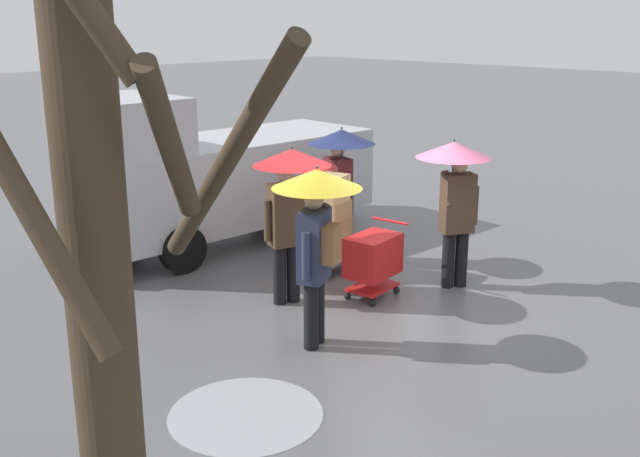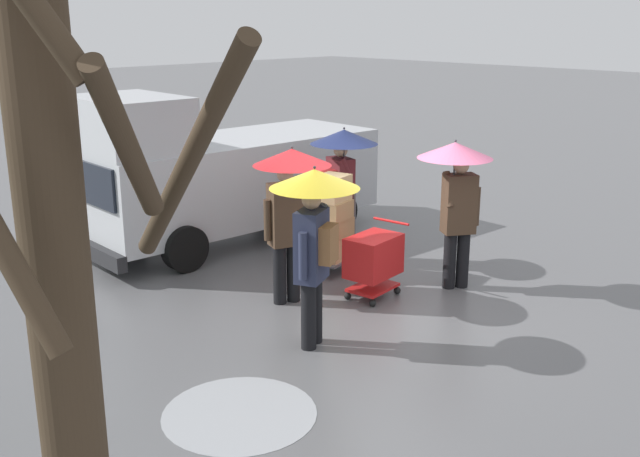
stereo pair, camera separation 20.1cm
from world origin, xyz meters
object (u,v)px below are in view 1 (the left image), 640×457
Objects in this scene: shopping_cart_vendor at (373,258)px; bare_tree_near at (117,448)px; pedestrian_white_side at (455,180)px; pedestrian_far_side at (339,164)px; pedestrian_black_side at (316,217)px; hand_dolly_boxes at (330,219)px; cargo_van_parked_right at (216,174)px; pedestrian_pink_side at (289,189)px.

shopping_cart_vendor is 7.59m from bare_tree_near.
shopping_cart_vendor is 1.58m from pedestrian_white_side.
pedestrian_black_side is at bearing 127.85° from pedestrian_far_side.
shopping_cart_vendor is 0.47× the size of pedestrian_black_side.
hand_dolly_boxes is at bearing -52.26° from bare_tree_near.
pedestrian_far_side is at bearing -164.12° from cargo_van_parked_right.
bare_tree_near is (-3.98, 6.26, 1.64)m from shopping_cart_vendor.
pedestrian_black_side is (-0.52, 1.65, 1.00)m from shopping_cart_vendor.
bare_tree_near is at bearing 126.89° from pedestrian_black_side.
pedestrian_pink_side is 7.11m from bare_tree_near.
pedestrian_white_side is at bearing -116.58° from shopping_cart_vendor.
bare_tree_near reaches higher than cargo_van_parked_right.
hand_dolly_boxes is 0.71× the size of pedestrian_white_side.
pedestrian_white_side is 0.49× the size of bare_tree_near.
cargo_van_parked_right is at bearing -23.58° from pedestrian_black_side.
pedestrian_black_side reaches higher than shopping_cart_vendor.
pedestrian_far_side reaches higher than shopping_cart_vendor.
shopping_cart_vendor is at bearing 165.35° from hand_dolly_boxes.
hand_dolly_boxes is 0.35× the size of bare_tree_near.
hand_dolly_boxes is at bearing 26.35° from pedestrian_white_side.
pedestrian_far_side is at bearing 8.03° from pedestrian_white_side.
pedestrian_black_side is (-4.17, 1.82, 0.39)m from cargo_van_parked_right.
shopping_cart_vendor is 0.23× the size of bare_tree_near.
hand_dolly_boxes is 0.71× the size of pedestrian_black_side.
pedestrian_white_side is (-0.55, -1.09, 1.00)m from shopping_cart_vendor.
pedestrian_far_side is at bearing -30.34° from shopping_cart_vendor.
shopping_cart_vendor is 0.47× the size of pedestrian_far_side.
hand_dolly_boxes is at bearing -50.30° from pedestrian_black_side.
cargo_van_parked_right reaches higher than pedestrian_black_side.
pedestrian_pink_side and pedestrian_white_side have the same top height.
pedestrian_black_side is 0.49× the size of bare_tree_near.
hand_dolly_boxes reaches higher than shopping_cart_vendor.
cargo_van_parked_right reaches higher than pedestrian_far_side.
shopping_cart_vendor is at bearing -57.55° from bare_tree_near.
shopping_cart_vendor is 0.67× the size of hand_dolly_boxes.
pedestrian_white_side is (-1.63, -0.81, 0.71)m from hand_dolly_boxes.
pedestrian_far_side is at bearing -67.78° from pedestrian_pink_side.
shopping_cart_vendor is 1.16m from hand_dolly_boxes.
cargo_van_parked_right is 3.19m from pedestrian_pink_side.
cargo_van_parked_right is 10.03m from bare_tree_near.
cargo_van_parked_right is at bearing 12.31° from pedestrian_white_side.
pedestrian_far_side is (1.91, -2.46, 0.00)m from pedestrian_black_side.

